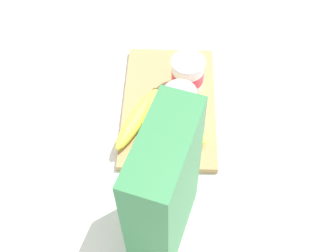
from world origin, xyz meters
The scene contains 6 objects.
ground_plane centered at (0.00, 0.00, 0.00)m, with size 2.40×2.40×0.00m, color silver.
cutting_board centered at (0.00, 0.00, 0.01)m, with size 0.34×0.20×0.02m, color tan.
cereal_box centered at (0.29, 0.00, 0.15)m, with size 0.17×0.07×0.29m, color #38844C.
yogurt_cup_front centered at (-0.05, 0.04, 0.05)m, with size 0.08×0.08×0.08m.
yogurt_cup_back centered at (0.05, 0.02, 0.06)m, with size 0.07×0.07×0.09m.
banana_bunch centered at (0.06, -0.02, 0.03)m, with size 0.19×0.21×0.04m.
Camera 1 is at (0.60, 0.01, 0.74)m, focal length 45.18 mm.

